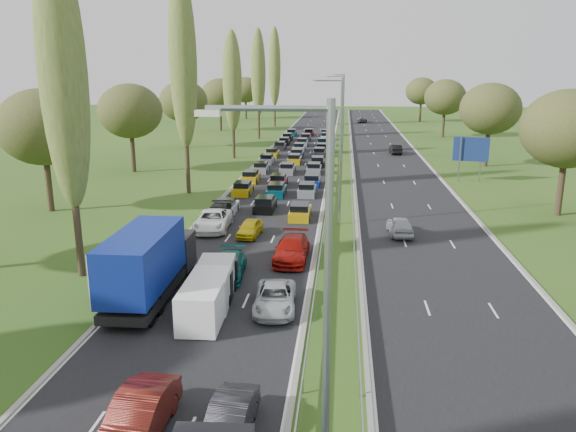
% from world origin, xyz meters
% --- Properties ---
extents(ground, '(260.00, 260.00, 0.00)m').
position_xyz_m(ground, '(4.50, 80.00, 0.00)').
color(ground, '#2B4F18').
rests_on(ground, ground).
extents(near_carriageway, '(10.50, 215.00, 0.04)m').
position_xyz_m(near_carriageway, '(-2.25, 82.50, 0.00)').
color(near_carriageway, black).
rests_on(near_carriageway, ground).
extents(far_carriageway, '(10.50, 215.00, 0.04)m').
position_xyz_m(far_carriageway, '(11.25, 82.50, 0.00)').
color(far_carriageway, black).
rests_on(far_carriageway, ground).
extents(central_reservation, '(2.36, 215.00, 0.32)m').
position_xyz_m(central_reservation, '(4.50, 82.50, 0.55)').
color(central_reservation, gray).
rests_on(central_reservation, ground).
extents(lamp_columns, '(0.18, 140.18, 12.00)m').
position_xyz_m(lamp_columns, '(4.50, 78.00, 6.00)').
color(lamp_columns, gray).
rests_on(lamp_columns, ground).
extents(poplar_row, '(2.80, 127.80, 22.44)m').
position_xyz_m(poplar_row, '(-11.50, 68.17, 12.39)').
color(poplar_row, '#2D2116').
rests_on(poplar_row, ground).
extents(woodland_left, '(8.00, 166.00, 11.10)m').
position_xyz_m(woodland_left, '(-22.00, 62.63, 7.68)').
color(woodland_left, '#2D2116').
rests_on(woodland_left, ground).
extents(woodland_right, '(8.00, 153.00, 11.10)m').
position_xyz_m(woodland_right, '(24.00, 66.67, 7.68)').
color(woodland_right, '#2D2116').
rests_on(woodland_right, ground).
extents(traffic_queue_fill, '(9.02, 69.80, 0.80)m').
position_xyz_m(traffic_queue_fill, '(-2.28, 77.44, 0.44)').
color(traffic_queue_fill, silver).
rests_on(traffic_queue_fill, ground).
extents(near_car_2, '(2.87, 5.74, 1.56)m').
position_xyz_m(near_car_2, '(-5.65, 40.15, 0.80)').
color(near_car_2, white).
rests_on(near_car_2, near_carriageway).
extents(near_car_3, '(2.34, 5.19, 1.48)m').
position_xyz_m(near_car_3, '(-5.74, 42.24, 0.76)').
color(near_car_3, black).
rests_on(near_car_3, near_carriageway).
extents(near_car_5, '(1.80, 4.85, 1.58)m').
position_xyz_m(near_car_5, '(-2.16, 13.70, 0.81)').
color(near_car_5, '#54140E').
rests_on(near_car_5, near_carriageway).
extents(near_car_7, '(2.29, 4.93, 1.39)m').
position_xyz_m(near_car_7, '(-2.24, 29.75, 0.72)').
color(near_car_7, '#055250').
rests_on(near_car_7, near_carriageway).
extents(near_car_8, '(1.82, 3.93, 1.30)m').
position_xyz_m(near_car_8, '(-2.37, 38.69, 0.67)').
color(near_car_8, '#AE990B').
rests_on(near_car_8, near_carriageway).
extents(near_car_9, '(1.63, 4.10, 1.33)m').
position_xyz_m(near_car_9, '(1.01, 13.99, 0.68)').
color(near_car_9, black).
rests_on(near_car_9, near_carriageway).
extents(near_car_10, '(2.49, 4.86, 1.31)m').
position_xyz_m(near_car_10, '(1.27, 25.00, 0.68)').
color(near_car_10, '#ACB2B6').
rests_on(near_car_10, near_carriageway).
extents(near_car_11, '(2.29, 5.44, 1.57)m').
position_xyz_m(near_car_11, '(1.41, 33.22, 0.80)').
color(near_car_11, '#920F09').
rests_on(near_car_11, near_carriageway).
extents(far_car_0, '(1.99, 4.39, 1.46)m').
position_xyz_m(far_car_0, '(9.32, 40.21, 0.75)').
color(far_car_0, '#A9ADB3').
rests_on(far_car_0, far_carriageway).
extents(far_car_1, '(1.78, 4.56, 1.48)m').
position_xyz_m(far_car_1, '(12.81, 85.69, 0.76)').
color(far_car_1, black).
rests_on(far_car_1, far_carriageway).
extents(far_car_2, '(2.63, 5.17, 1.40)m').
position_xyz_m(far_car_2, '(9.25, 142.16, 0.72)').
color(far_car_2, slate).
rests_on(far_car_2, far_carriageway).
extents(blue_lorry, '(2.72, 9.80, 4.14)m').
position_xyz_m(blue_lorry, '(-5.91, 25.80, 2.13)').
color(blue_lorry, black).
rests_on(blue_lorry, near_carriageway).
extents(white_van_front, '(1.96, 5.00, 2.01)m').
position_xyz_m(white_van_front, '(-2.28, 26.10, 1.03)').
color(white_van_front, silver).
rests_on(white_van_front, near_carriageway).
extents(white_van_rear, '(2.00, 5.11, 2.05)m').
position_xyz_m(white_van_rear, '(-2.19, 23.72, 1.05)').
color(white_van_rear, white).
rests_on(white_van_rear, near_carriageway).
extents(info_sign, '(1.49, 0.39, 2.10)m').
position_xyz_m(info_sign, '(-9.40, 32.75, 1.37)').
color(info_sign, gray).
rests_on(info_sign, ground).
extents(direction_sign, '(3.92, 1.01, 5.20)m').
position_xyz_m(direction_sign, '(19.40, 63.44, 3.57)').
color(direction_sign, gray).
rests_on(direction_sign, ground).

